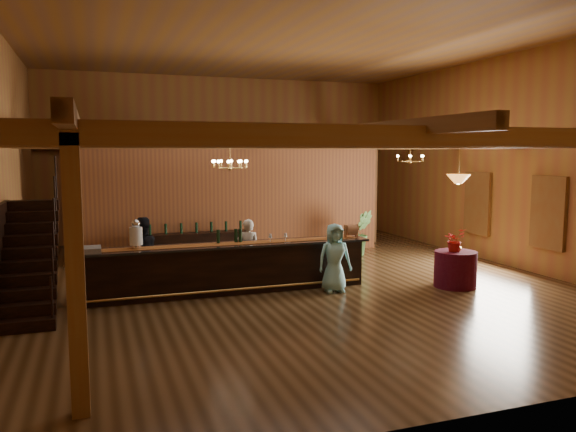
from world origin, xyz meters
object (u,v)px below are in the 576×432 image
object	(u,v)px
bartender	(248,251)
chandelier_right	(410,158)
raffle_drum	(351,230)
chandelier_left	(230,164)
floor_plant	(360,233)
pendant_lamp	(458,179)
staff_second	(142,254)
backbar_shelf	(197,247)
beverage_dispenser	(136,235)
guest	(335,258)
round_table	(455,269)
tasting_bar	(229,268)

from	to	relation	value
bartender	chandelier_right	bearing A→B (deg)	-144.09
raffle_drum	chandelier_left	xyz separation A→B (m)	(-2.60, 0.85, 1.50)
raffle_drum	floor_plant	bearing A→B (deg)	59.93
chandelier_left	pendant_lamp	distance (m)	5.04
pendant_lamp	staff_second	world-z (taller)	pendant_lamp
chandelier_left	backbar_shelf	bearing A→B (deg)	96.20
raffle_drum	pendant_lamp	world-z (taller)	pendant_lamp
beverage_dispenser	guest	bearing A→B (deg)	-10.52
floor_plant	chandelier_right	bearing A→B (deg)	-47.08
bartender	guest	world-z (taller)	guest
round_table	floor_plant	bearing A→B (deg)	93.47
bartender	floor_plant	bearing A→B (deg)	-128.41
chandelier_left	guest	size ratio (longest dim) A/B	0.54
tasting_bar	floor_plant	bearing A→B (deg)	33.05
backbar_shelf	chandelier_right	bearing A→B (deg)	-15.85
staff_second	guest	xyz separation A→B (m)	(3.88, -1.42, -0.06)
raffle_drum	chandelier_right	bearing A→B (deg)	36.38
bartender	guest	size ratio (longest dim) A/B	1.00
tasting_bar	staff_second	distance (m)	1.90
staff_second	bartender	bearing A→B (deg)	161.91
beverage_dispenser	chandelier_right	xyz separation A→B (m)	(7.46, 1.90, 1.48)
beverage_dispenser	raffle_drum	size ratio (longest dim) A/B	1.76
backbar_shelf	bartender	bearing A→B (deg)	-76.55
backbar_shelf	floor_plant	xyz separation A→B (m)	(4.66, -0.54, 0.25)
tasting_bar	raffle_drum	world-z (taller)	raffle_drum
raffle_drum	backbar_shelf	distance (m)	4.68
beverage_dispenser	bartender	xyz separation A→B (m)	(2.52, 0.67, -0.59)
tasting_bar	floor_plant	xyz separation A→B (m)	(4.60, 2.99, 0.13)
raffle_drum	chandelier_left	world-z (taller)	chandelier_left
beverage_dispenser	pendant_lamp	world-z (taller)	pendant_lamp
guest	floor_plant	distance (m)	4.43
chandelier_right	guest	distance (m)	4.80
tasting_bar	backbar_shelf	bearing A→B (deg)	90.96
chandelier_right	staff_second	size ratio (longest dim) A/B	0.50
beverage_dispenser	staff_second	world-z (taller)	beverage_dispenser
backbar_shelf	round_table	distance (m)	6.82
backbar_shelf	staff_second	distance (m)	3.30
pendant_lamp	chandelier_right	bearing A→B (deg)	77.31
raffle_drum	beverage_dispenser	bearing A→B (deg)	178.76
beverage_dispenser	floor_plant	world-z (taller)	beverage_dispenser
pendant_lamp	raffle_drum	bearing A→B (deg)	150.43
chandelier_right	bartender	distance (m)	5.50
round_table	staff_second	bearing A→B (deg)	163.80
pendant_lamp	bartender	bearing A→B (deg)	155.64
backbar_shelf	staff_second	bearing A→B (deg)	-121.06
round_table	pendant_lamp	distance (m)	2.00
chandelier_right	guest	xyz separation A→B (m)	(-3.42, -2.65, -2.08)
round_table	bartender	bearing A→B (deg)	155.64
pendant_lamp	chandelier_left	bearing A→B (deg)	156.65
beverage_dispenser	floor_plant	xyz separation A→B (m)	(6.49, 2.94, -0.67)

